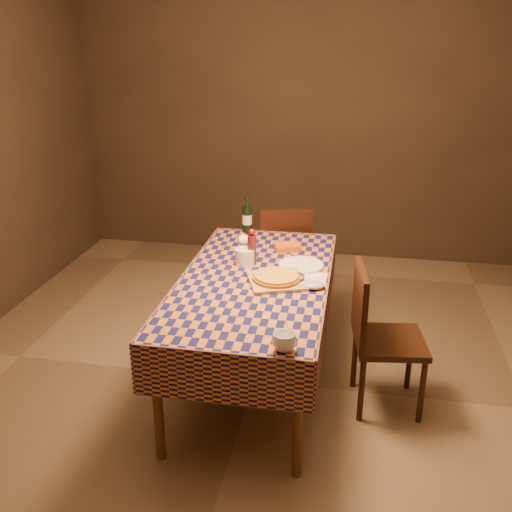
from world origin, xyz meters
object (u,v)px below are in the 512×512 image
(cutting_board, at_px, (276,281))
(chair_right, at_px, (377,331))
(white_plate, at_px, (301,265))
(chair_far, at_px, (284,253))
(bowl, at_px, (294,279))
(dining_table, at_px, (255,289))
(pizza, at_px, (277,277))
(wine_bottle, at_px, (247,219))

(cutting_board, relative_size, chair_right, 0.36)
(white_plate, distance_m, chair_right, 0.67)
(white_plate, relative_size, chair_right, 0.32)
(white_plate, distance_m, chair_far, 0.91)
(bowl, height_order, white_plate, bowl)
(dining_table, relative_size, cutting_board, 5.49)
(pizza, distance_m, white_plate, 0.31)
(cutting_board, height_order, wine_bottle, wine_bottle)
(pizza, bearing_deg, wine_bottle, 111.91)
(bowl, relative_size, white_plate, 0.44)
(bowl, distance_m, chair_far, 1.16)
(cutting_board, xyz_separation_m, pizza, (0.00, -0.00, 0.02))
(chair_far, relative_size, chair_right, 1.00)
(wine_bottle, height_order, white_plate, wine_bottle)
(white_plate, height_order, chair_far, chair_far)
(pizza, height_order, bowl, pizza)
(cutting_board, bearing_deg, dining_table, 164.11)
(cutting_board, distance_m, chair_right, 0.69)
(bowl, xyz_separation_m, chair_far, (-0.21, 1.11, -0.27))
(chair_right, bearing_deg, white_plate, 145.44)
(cutting_board, distance_m, bowl, 0.11)
(dining_table, bearing_deg, wine_bottle, 104.13)
(pizza, distance_m, chair_right, 0.70)
(dining_table, distance_m, chair_right, 0.81)
(pizza, xyz_separation_m, wine_bottle, (-0.36, 0.90, 0.07))
(wine_bottle, xyz_separation_m, white_plate, (0.49, -0.62, -0.10))
(bowl, xyz_separation_m, wine_bottle, (-0.47, 0.88, 0.09))
(bowl, bearing_deg, pizza, -164.52)
(pizza, bearing_deg, chair_right, -5.80)
(dining_table, bearing_deg, cutting_board, -15.89)
(dining_table, xyz_separation_m, white_plate, (0.27, 0.24, 0.08))
(dining_table, bearing_deg, bowl, -2.81)
(dining_table, height_order, white_plate, white_plate)
(cutting_board, distance_m, white_plate, 0.31)
(cutting_board, xyz_separation_m, wine_bottle, (-0.36, 0.90, 0.10))
(cutting_board, relative_size, bowl, 2.54)
(dining_table, distance_m, chair_far, 1.11)
(pizza, distance_m, wine_bottle, 0.98)
(wine_bottle, bearing_deg, white_plate, -51.73)
(bowl, distance_m, white_plate, 0.26)
(dining_table, height_order, cutting_board, cutting_board)
(pizza, bearing_deg, chair_far, 95.25)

